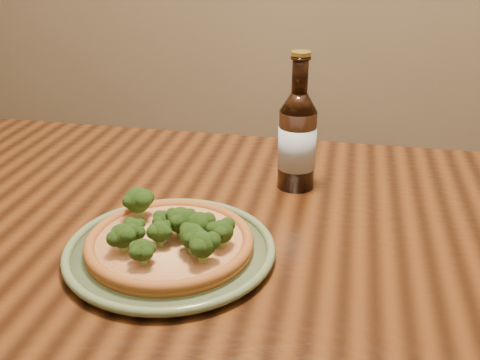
% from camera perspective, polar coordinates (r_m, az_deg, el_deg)
% --- Properties ---
extents(table, '(1.60, 0.90, 0.75)m').
position_cam_1_polar(table, '(0.97, -0.98, -10.01)').
color(table, '#41210E').
rests_on(table, ground).
extents(plate, '(0.32, 0.32, 0.02)m').
position_cam_1_polar(plate, '(0.86, -7.11, -7.06)').
color(plate, '#576A49').
rests_on(plate, table).
extents(pizza, '(0.25, 0.25, 0.07)m').
position_cam_1_polar(pizza, '(0.85, -7.15, -6.04)').
color(pizza, brown).
rests_on(pizza, plate).
extents(beer_bottle, '(0.07, 0.07, 0.26)m').
position_cam_1_polar(beer_bottle, '(1.05, 5.83, 4.13)').
color(beer_bottle, black).
rests_on(beer_bottle, table).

